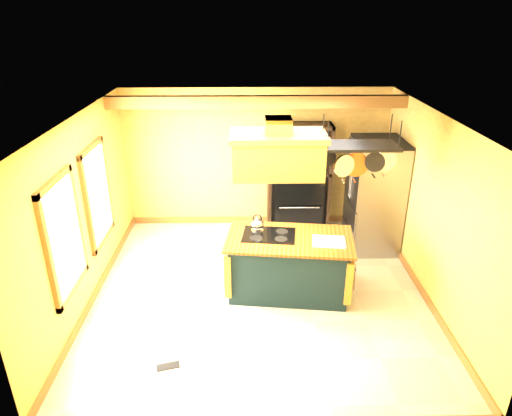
{
  "coord_description": "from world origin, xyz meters",
  "views": [
    {
      "loc": [
        -0.17,
        -5.91,
        4.04
      ],
      "look_at": [
        -0.04,
        0.3,
        1.29
      ],
      "focal_mm": 32.0,
      "sensor_mm": 36.0,
      "label": 1
    }
  ],
  "objects_px": {
    "pot_rack": "(359,153)",
    "refrigerator": "(374,198)",
    "kitchen_island": "(289,264)",
    "range_hood": "(278,152)",
    "hutch": "(298,188)"
  },
  "relations": [
    {
      "from": "refrigerator",
      "to": "range_hood",
      "type": "bearing_deg",
      "value": -141.63
    },
    {
      "from": "range_hood",
      "to": "hutch",
      "type": "relative_size",
      "value": 0.62
    },
    {
      "from": "range_hood",
      "to": "hutch",
      "type": "distance_m",
      "value": 2.7
    },
    {
      "from": "pot_rack",
      "to": "hutch",
      "type": "xyz_separation_m",
      "value": [
        -0.54,
        2.23,
        -1.39
      ]
    },
    {
      "from": "range_hood",
      "to": "hutch",
      "type": "height_order",
      "value": "range_hood"
    },
    {
      "from": "pot_rack",
      "to": "hutch",
      "type": "bearing_deg",
      "value": 103.7
    },
    {
      "from": "pot_rack",
      "to": "hutch",
      "type": "distance_m",
      "value": 2.68
    },
    {
      "from": "range_hood",
      "to": "pot_rack",
      "type": "height_order",
      "value": "same"
    },
    {
      "from": "range_hood",
      "to": "pot_rack",
      "type": "relative_size",
      "value": 1.15
    },
    {
      "from": "hutch",
      "to": "pot_rack",
      "type": "bearing_deg",
      "value": -76.3
    },
    {
      "from": "range_hood",
      "to": "refrigerator",
      "type": "distance_m",
      "value": 2.64
    },
    {
      "from": "kitchen_island",
      "to": "pot_rack",
      "type": "relative_size",
      "value": 1.76
    },
    {
      "from": "hutch",
      "to": "kitchen_island",
      "type": "bearing_deg",
      "value": -99.22
    },
    {
      "from": "kitchen_island",
      "to": "hutch",
      "type": "xyz_separation_m",
      "value": [
        0.36,
        2.24,
        0.35
      ]
    },
    {
      "from": "pot_rack",
      "to": "refrigerator",
      "type": "distance_m",
      "value": 2.03
    }
  ]
}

